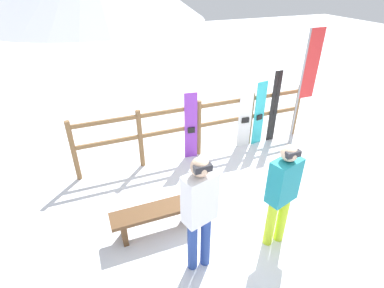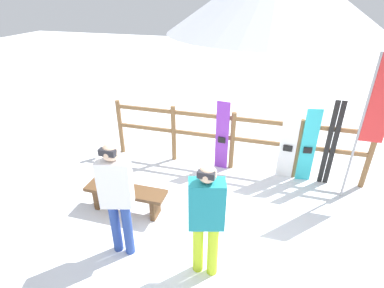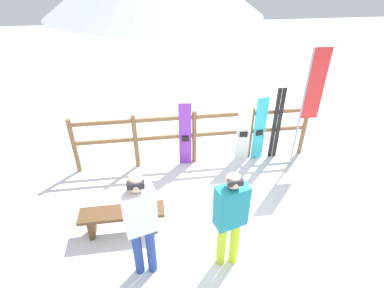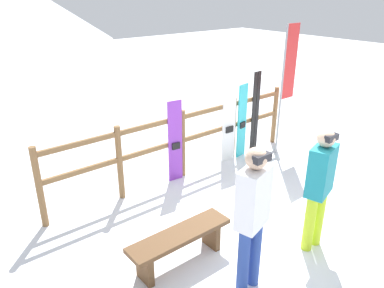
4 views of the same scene
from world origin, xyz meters
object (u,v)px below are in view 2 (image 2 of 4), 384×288
(bench, at_px, (126,195))
(ski_pair_black, at_px, (331,144))
(snowboard_cyan, at_px, (308,146))
(snowboard_purple, at_px, (222,136))
(person_teal, at_px, (206,215))
(rental_flag, at_px, (373,114))
(snowboard_white, at_px, (288,145))
(person_white, at_px, (117,193))

(bench, bearing_deg, ski_pair_black, 28.74)
(snowboard_cyan, bearing_deg, snowboard_purple, -180.00)
(person_teal, xyz_separation_m, snowboard_cyan, (1.37, 2.67, -0.23))
(rental_flag, bearing_deg, snowboard_cyan, 154.44)
(snowboard_purple, bearing_deg, ski_pair_black, 0.10)
(snowboard_white, bearing_deg, snowboard_purple, 180.00)
(person_teal, bearing_deg, bench, 151.88)
(person_teal, xyz_separation_m, rental_flag, (2.16, 2.29, 0.68))
(person_white, relative_size, snowboard_white, 1.20)
(snowboard_cyan, bearing_deg, snowboard_white, -180.00)
(person_white, distance_m, ski_pair_black, 3.99)
(ski_pair_black, bearing_deg, person_white, -138.24)
(bench, height_order, snowboard_white, snowboard_white)
(ski_pair_black, xyz_separation_m, rental_flag, (0.41, -0.38, 0.80))
(person_teal, relative_size, ski_pair_black, 0.99)
(snowboard_purple, distance_m, snowboard_cyan, 1.67)
(person_teal, height_order, rental_flag, rental_flag)
(person_white, height_order, snowboard_white, person_white)
(person_teal, height_order, ski_pair_black, ski_pair_black)
(snowboard_purple, xyz_separation_m, ski_pair_black, (2.05, 0.00, 0.11))
(snowboard_purple, relative_size, snowboard_cyan, 0.98)
(person_white, height_order, snowboard_purple, person_white)
(bench, relative_size, person_white, 0.78)
(bench, height_order, ski_pair_black, ski_pair_black)
(person_white, bearing_deg, bench, 113.71)
(person_white, bearing_deg, person_teal, -0.94)
(snowboard_purple, bearing_deg, snowboard_cyan, 0.00)
(snowboard_purple, bearing_deg, person_white, -109.13)
(ski_pair_black, relative_size, rental_flag, 0.65)
(bench, height_order, snowboard_cyan, snowboard_cyan)
(person_white, bearing_deg, ski_pair_black, 41.76)
(snowboard_white, bearing_deg, rental_flag, -18.12)
(snowboard_purple, distance_m, snowboard_white, 1.30)
(person_white, xyz_separation_m, ski_pair_black, (2.97, 2.65, -0.19))
(snowboard_white, relative_size, snowboard_cyan, 0.98)
(person_teal, xyz_separation_m, ski_pair_black, (1.75, 2.67, -0.13))
(person_teal, bearing_deg, snowboard_cyan, 62.86)
(snowboard_white, bearing_deg, bench, -144.76)
(snowboard_white, distance_m, rental_flag, 1.53)
(snowboard_cyan, relative_size, ski_pair_black, 0.88)
(rental_flag, bearing_deg, snowboard_purple, 171.23)
(snowboard_white, height_order, ski_pair_black, ski_pair_black)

